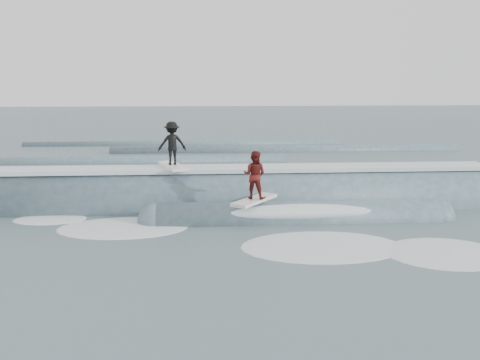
{
  "coord_description": "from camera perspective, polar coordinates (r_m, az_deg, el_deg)",
  "views": [
    {
      "loc": [
        -1.25,
        -15.08,
        4.38
      ],
      "look_at": [
        0.0,
        2.5,
        1.1
      ],
      "focal_mm": 40.0,
      "sensor_mm": 36.0,
      "label": 1
    }
  ],
  "objects": [
    {
      "name": "far_swells",
      "position": [
        33.02,
        -4.24,
        2.89
      ],
      "size": [
        33.83,
        8.65,
        0.8
      ],
      "color": "#3A5562",
      "rests_on": "ground"
    },
    {
      "name": "whitewater",
      "position": [
        15.18,
        0.93,
        -6.23
      ],
      "size": [
        13.92,
        6.11,
        0.1
      ],
      "color": "white",
      "rests_on": "ground"
    },
    {
      "name": "ground",
      "position": [
        15.75,
        0.65,
        -5.6
      ],
      "size": [
        160.0,
        160.0,
        0.0
      ],
      "primitive_type": "plane",
      "color": "#405B5D",
      "rests_on": "ground"
    },
    {
      "name": "surfer_black",
      "position": [
        18.74,
        -7.25,
        3.63
      ],
      "size": [
        1.17,
        2.07,
        1.6
      ],
      "color": "white",
      "rests_on": "ground"
    },
    {
      "name": "breaking_wave",
      "position": [
        18.88,
        0.5,
        -2.78
      ],
      "size": [
        24.25,
        4.11,
        2.65
      ],
      "color": "#3A5562",
      "rests_on": "ground"
    },
    {
      "name": "surfer_red",
      "position": [
        16.73,
        1.56,
        0.15
      ],
      "size": [
        1.62,
        1.94,
        1.61
      ],
      "color": "silver",
      "rests_on": "ground"
    }
  ]
}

